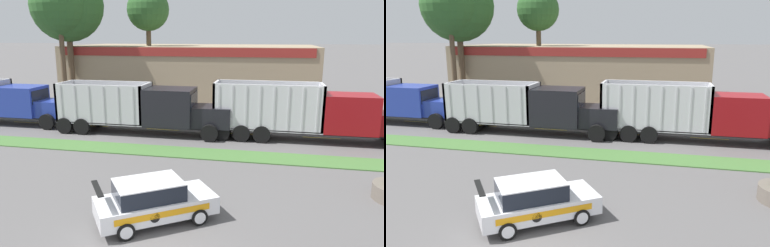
{
  "view_description": "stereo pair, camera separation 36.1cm",
  "coord_description": "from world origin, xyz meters",
  "views": [
    {
      "loc": [
        3.28,
        -8.92,
        6.53
      ],
      "look_at": [
        -0.58,
        9.41,
        2.12
      ],
      "focal_mm": 35.0,
      "sensor_mm": 36.0,
      "label": 1
    },
    {
      "loc": [
        3.63,
        -8.84,
        6.53
      ],
      "look_at": [
        -0.58,
        9.41,
        2.12
      ],
      "focal_mm": 35.0,
      "sensor_mm": 36.0,
      "label": 2
    }
  ],
  "objects": [
    {
      "name": "dump_truck_trail",
      "position": [
        6.59,
        15.1,
        1.64
      ],
      "size": [
        11.9,
        2.61,
        3.64
      ],
      "color": "black",
      "rests_on": "ground_plane"
    },
    {
      "name": "store_building_backdrop",
      "position": [
        -5.08,
        31.23,
        2.75
      ],
      "size": [
        25.49,
        12.1,
        5.5
      ],
      "color": "#9E896B",
      "rests_on": "ground_plane"
    },
    {
      "name": "centre_line_5",
      "position": [
        1.3,
        15.94,
        0.0
      ],
      "size": [
        2.4,
        0.14,
        0.01
      ],
      "primitive_type": "cube",
      "color": "yellow",
      "rests_on": "ground_plane"
    },
    {
      "name": "rally_car",
      "position": [
        -0.61,
        2.87,
        0.8
      ],
      "size": [
        4.52,
        3.92,
        1.6
      ],
      "color": "white",
      "rests_on": "ground_plane"
    },
    {
      "name": "centre_line_3",
      "position": [
        -9.5,
        15.94,
        0.0
      ],
      "size": [
        2.4,
        0.14,
        0.01
      ],
      "primitive_type": "cube",
      "color": "yellow",
      "rests_on": "ground_plane"
    },
    {
      "name": "tree_behind_left",
      "position": [
        -9.16,
        28.57,
        9.43
      ],
      "size": [
        4.27,
        4.27,
        12.3
      ],
      "color": "brown",
      "rests_on": "ground_plane"
    },
    {
      "name": "centre_line_6",
      "position": [
        6.7,
        15.94,
        0.0
      ],
      "size": [
        2.4,
        0.14,
        0.01
      ],
      "primitive_type": "cube",
      "color": "yellow",
      "rests_on": "ground_plane"
    },
    {
      "name": "grass_verge",
      "position": [
        0.0,
        10.94,
        0.03
      ],
      "size": [
        120.0,
        2.0,
        0.06
      ],
      "primitive_type": "cube",
      "color": "#477538",
      "rests_on": "ground_plane"
    },
    {
      "name": "centre_line_4",
      "position": [
        -4.1,
        15.94,
        0.0
      ],
      "size": [
        2.4,
        0.14,
        0.01
      ],
      "primitive_type": "cube",
      "color": "yellow",
      "rests_on": "ground_plane"
    },
    {
      "name": "centre_line_2",
      "position": [
        -14.9,
        15.94,
        0.0
      ],
      "size": [
        2.4,
        0.14,
        0.01
      ],
      "primitive_type": "cube",
      "color": "yellow",
      "rests_on": "ground_plane"
    },
    {
      "name": "dump_truck_lead",
      "position": [
        -15.77,
        15.4,
        1.57
      ],
      "size": [
        11.21,
        2.69,
        3.28
      ],
      "color": "black",
      "rests_on": "ground_plane"
    },
    {
      "name": "dump_truck_mid",
      "position": [
        -4.04,
        14.75,
        1.65
      ],
      "size": [
        11.9,
        2.81,
        3.39
      ],
      "color": "black",
      "rests_on": "ground_plane"
    }
  ]
}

